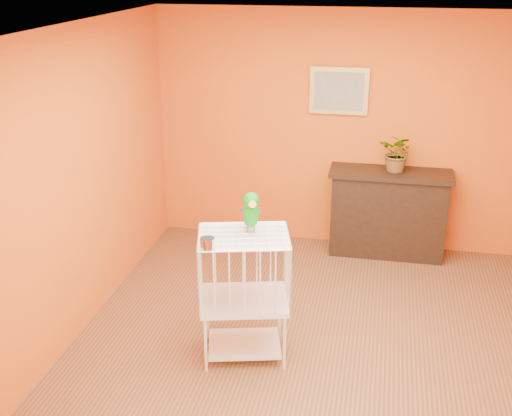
# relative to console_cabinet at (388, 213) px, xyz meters

# --- Properties ---
(ground) EXTENTS (4.50, 4.50, 0.00)m
(ground) POSITION_rel_console_cabinet_xyz_m (-0.61, -2.02, -0.48)
(ground) COLOR brown
(ground) RESTS_ON ground
(room_shell) EXTENTS (4.50, 4.50, 4.50)m
(room_shell) POSITION_rel_console_cabinet_xyz_m (-0.61, -2.02, 1.10)
(room_shell) COLOR #C35312
(room_shell) RESTS_ON ground
(console_cabinet) EXTENTS (1.29, 0.46, 0.96)m
(console_cabinet) POSITION_rel_console_cabinet_xyz_m (0.00, 0.00, 0.00)
(console_cabinet) COLOR black
(console_cabinet) RESTS_ON ground
(potted_plant) EXTENTS (0.50, 0.52, 0.32)m
(potted_plant) POSITION_rel_console_cabinet_xyz_m (0.05, -0.02, 0.64)
(potted_plant) COLOR #26722D
(potted_plant) RESTS_ON console_cabinet
(framed_picture) EXTENTS (0.62, 0.04, 0.50)m
(framed_picture) POSITION_rel_console_cabinet_xyz_m (-0.61, 0.19, 1.27)
(framed_picture) COLOR #B59A40
(framed_picture) RESTS_ON room_shell
(birdcage) EXTENTS (0.80, 0.69, 1.07)m
(birdcage) POSITION_rel_console_cabinet_xyz_m (-1.11, -2.18, 0.08)
(birdcage) COLOR silver
(birdcage) RESTS_ON ground
(feed_cup) EXTENTS (0.11, 0.11, 0.08)m
(feed_cup) POSITION_rel_console_cabinet_xyz_m (-1.32, -2.46, 0.63)
(feed_cup) COLOR silver
(feed_cup) RESTS_ON birdcage
(parrot) EXTENTS (0.19, 0.31, 0.35)m
(parrot) POSITION_rel_console_cabinet_xyz_m (-1.07, -2.11, 0.77)
(parrot) COLOR #59544C
(parrot) RESTS_ON birdcage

